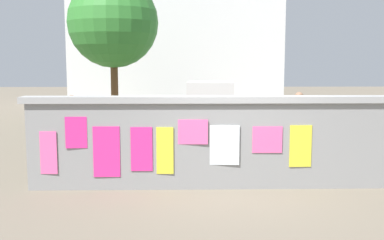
{
  "coord_description": "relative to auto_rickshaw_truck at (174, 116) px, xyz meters",
  "views": [
    {
      "loc": [
        -0.89,
        -8.29,
        2.31
      ],
      "look_at": [
        -0.66,
        1.9,
        1.05
      ],
      "focal_mm": 42.2,
      "sensor_mm": 36.0,
      "label": 1
    }
  ],
  "objects": [
    {
      "name": "motorcycle",
      "position": [
        3.34,
        0.86,
        -0.44
      ],
      "size": [
        1.9,
        0.56,
        0.87
      ],
      "color": "black",
      "rests_on": "ground"
    },
    {
      "name": "ground",
      "position": [
        1.1,
        4.11,
        -0.9
      ],
      "size": [
        60.0,
        60.0,
        0.0
      ],
      "primitive_type": "plane",
      "color": "#6B6051"
    },
    {
      "name": "person_bystander",
      "position": [
        3.15,
        -0.94,
        0.09
      ],
      "size": [
        0.45,
        0.45,
        1.62
      ],
      "color": "#338CBF",
      "rests_on": "ground"
    },
    {
      "name": "building_background",
      "position": [
        -0.08,
        13.08,
        3.59
      ],
      "size": [
        10.94,
        6.54,
        8.95
      ],
      "color": "silver",
      "rests_on": "ground"
    },
    {
      "name": "auto_rickshaw_truck",
      "position": [
        0.0,
        0.0,
        0.0
      ],
      "size": [
        3.72,
        1.81,
        1.85
      ],
      "color": "black",
      "rests_on": "ground"
    },
    {
      "name": "tree_roadside",
      "position": [
        -2.39,
        5.29,
        2.96
      ],
      "size": [
        3.42,
        3.42,
        5.59
      ],
      "color": "brown",
      "rests_on": "ground"
    },
    {
      "name": "bicycle_near",
      "position": [
        2.01,
        -2.41,
        -0.54
      ],
      "size": [
        1.71,
        0.44,
        0.95
      ],
      "color": "black",
      "rests_on": "ground"
    },
    {
      "name": "person_walking",
      "position": [
        -2.3,
        -1.9,
        0.09
      ],
      "size": [
        0.43,
        0.43,
        1.62
      ],
      "color": "#338CBF",
      "rests_on": "ground"
    },
    {
      "name": "poster_wall",
      "position": [
        1.09,
        -3.89,
        -0.01
      ],
      "size": [
        7.66,
        0.42,
        1.73
      ],
      "color": "gray",
      "rests_on": "ground"
    }
  ]
}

